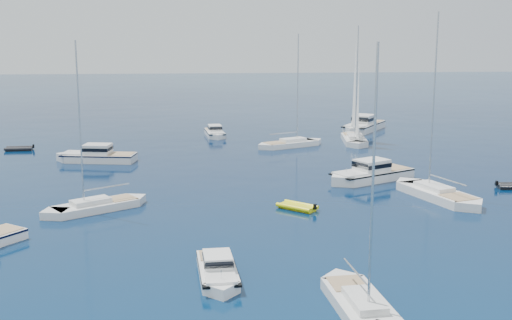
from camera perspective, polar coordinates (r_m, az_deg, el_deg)
The scene contains 13 objects.
ground at distance 43.89m, azimuth 5.01°, elevation -8.31°, with size 400.00×400.00×0.00m, color #082D51.
motor_cruiser_near at distance 39.58m, azimuth -3.43°, elevation -10.52°, with size 2.26×7.37×1.94m, color white, non-canonical shape.
motor_cruiser_centre at distance 65.72m, azimuth 10.12°, elevation -1.82°, with size 3.22×10.52×2.76m, color silver, non-canonical shape.
motor_cruiser_far_l at distance 76.50m, azimuth -14.08°, elevation -0.14°, with size 3.07×10.04×2.64m, color silver, non-canonical shape.
motor_cruiser_distant at distance 99.19m, azimuth 9.54°, elevation 2.60°, with size 3.61×11.80×3.10m, color white, non-canonical shape.
motor_cruiser_horizon at distance 92.80m, azimuth -3.68°, elevation 2.14°, with size 2.41×7.88×2.07m, color white, non-canonical shape.
sailboat_fore at distance 35.51m, azimuth 9.41°, elevation -13.30°, with size 2.62×10.09×14.83m, color silver, non-canonical shape.
sailboat_mid_r at distance 60.14m, azimuth 15.87°, elevation -3.30°, with size 3.04×11.69×17.18m, color white, non-canonical shape.
sailboat_mid_l at distance 55.61m, azimuth -14.14°, elevation -4.38°, with size 2.60×9.99×14.69m, color silver, non-canonical shape.
sailboat_centre at distance 84.22m, azimuth 3.10°, elevation 1.21°, with size 2.68×10.32×15.18m, color white, non-canonical shape.
sailboat_sails_r at distance 88.42m, azimuth 8.75°, elevation 1.58°, with size 2.88×11.07×16.28m, color silver, non-canonical shape.
tender_yellow at distance 54.37m, azimuth 3.71°, elevation -4.42°, with size 1.94×3.52×0.95m, color yellow, non-canonical shape.
tender_grey_far at distance 86.78m, azimuth -20.41°, elevation 0.82°, with size 1.97×3.57×0.95m, color black, non-canonical shape.
Camera 1 is at (-7.41, -40.69, 14.67)m, focal length 44.73 mm.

